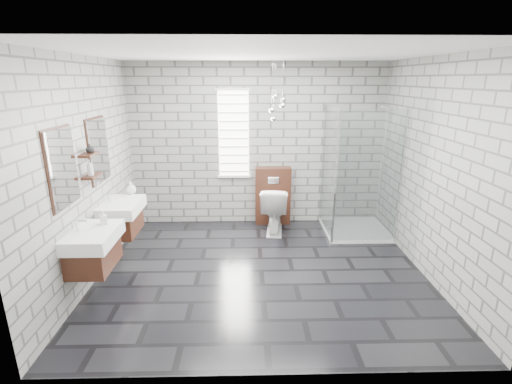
{
  "coord_description": "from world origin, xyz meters",
  "views": [
    {
      "loc": [
        -0.18,
        -4.37,
        2.43
      ],
      "look_at": [
        -0.06,
        0.35,
        0.98
      ],
      "focal_mm": 26.0,
      "sensor_mm": 36.0,
      "label": 1
    }
  ],
  "objects_px": {
    "vanity_left": "(90,238)",
    "toilet": "(274,209)",
    "vanity_right": "(119,208)",
    "cistern_panel": "(273,196)",
    "shower_enclosure": "(353,205)"
  },
  "relations": [
    {
      "from": "vanity_left",
      "to": "toilet",
      "type": "xyz_separation_m",
      "value": [
        2.17,
        1.95,
        -0.37
      ]
    },
    {
      "from": "vanity_left",
      "to": "vanity_right",
      "type": "relative_size",
      "value": 1.0
    },
    {
      "from": "vanity_left",
      "to": "cistern_panel",
      "type": "height_order",
      "value": "vanity_left"
    },
    {
      "from": "vanity_right",
      "to": "cistern_panel",
      "type": "xyz_separation_m",
      "value": [
        2.17,
        1.33,
        -0.26
      ]
    },
    {
      "from": "shower_enclosure",
      "to": "toilet",
      "type": "xyz_separation_m",
      "value": [
        -1.24,
        0.16,
        -0.12
      ]
    },
    {
      "from": "cistern_panel",
      "to": "toilet",
      "type": "distance_m",
      "value": 0.37
    },
    {
      "from": "shower_enclosure",
      "to": "vanity_right",
      "type": "bearing_deg",
      "value": -166.66
    },
    {
      "from": "vanity_left",
      "to": "shower_enclosure",
      "type": "distance_m",
      "value": 3.86
    },
    {
      "from": "shower_enclosure",
      "to": "vanity_left",
      "type": "bearing_deg",
      "value": -152.35
    },
    {
      "from": "cistern_panel",
      "to": "shower_enclosure",
      "type": "distance_m",
      "value": 1.34
    },
    {
      "from": "cistern_panel",
      "to": "vanity_right",
      "type": "bearing_deg",
      "value": -148.55
    },
    {
      "from": "cistern_panel",
      "to": "shower_enclosure",
      "type": "relative_size",
      "value": 0.49
    },
    {
      "from": "vanity_left",
      "to": "cistern_panel",
      "type": "relative_size",
      "value": 1.57
    },
    {
      "from": "vanity_left",
      "to": "shower_enclosure",
      "type": "relative_size",
      "value": 0.77
    },
    {
      "from": "vanity_right",
      "to": "shower_enclosure",
      "type": "xyz_separation_m",
      "value": [
        3.41,
        0.81,
        -0.25
      ]
    }
  ]
}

